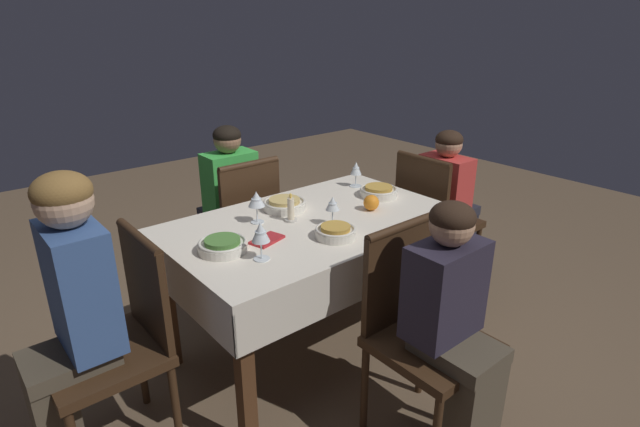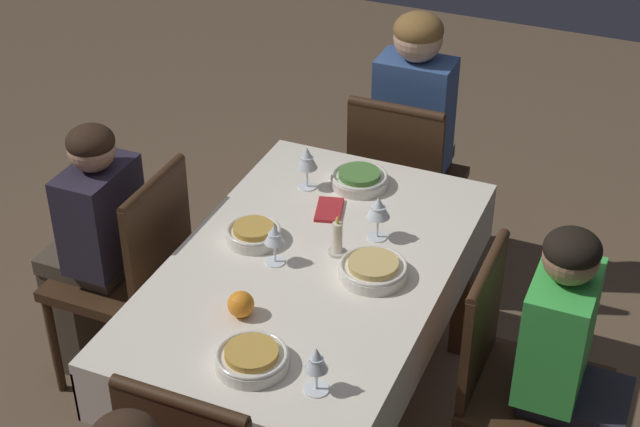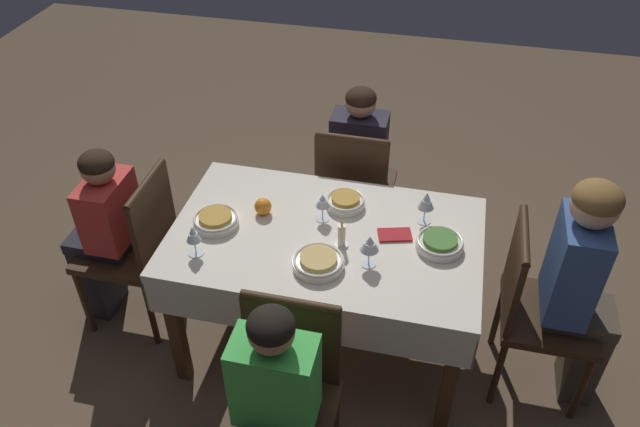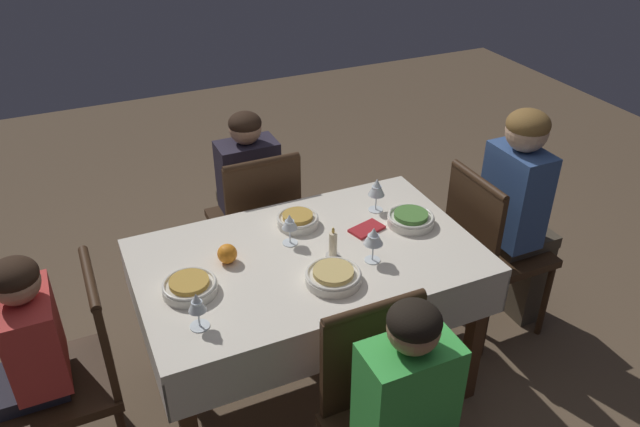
{
  "view_description": "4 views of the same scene",
  "coord_description": "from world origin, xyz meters",
  "px_view_note": "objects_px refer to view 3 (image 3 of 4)",
  "views": [
    {
      "loc": [
        -1.39,
        -1.73,
        1.65
      ],
      "look_at": [
        0.01,
        -0.04,
        0.78
      ],
      "focal_mm": 28.0,
      "sensor_mm": 36.0,
      "label": 1
    },
    {
      "loc": [
        2.29,
        1.01,
        2.57
      ],
      "look_at": [
        -0.09,
        -0.0,
        0.87
      ],
      "focal_mm": 55.0,
      "sensor_mm": 36.0,
      "label": 2
    },
    {
      "loc": [
        -0.45,
        2.05,
        2.56
      ],
      "look_at": [
        0.04,
        -0.05,
        0.82
      ],
      "focal_mm": 35.0,
      "sensor_mm": 36.0,
      "label": 3
    },
    {
      "loc": [
        0.81,
        1.92,
        2.22
      ],
      "look_at": [
        -0.09,
        -0.08,
        0.86
      ],
      "focal_mm": 35.0,
      "sensor_mm": 36.0,
      "label": 4
    }
  ],
  "objects_px": {
    "chair_east": "(136,243)",
    "napkin_red_folded": "(395,235)",
    "candle_centerpiece": "(342,237)",
    "person_child_green": "(272,417)",
    "dining_table": "(325,250)",
    "person_child_dark": "(360,159)",
    "bowl_west": "(440,243)",
    "wine_glass_south": "(323,201)",
    "chair_west": "(535,304)",
    "bowl_south": "(345,201)",
    "bowl_north": "(318,262)",
    "wine_glass_east": "(193,235)",
    "person_child_red": "(103,229)",
    "orange_fruit": "(263,206)",
    "wine_glass_west": "(426,201)",
    "chair_south": "(354,186)",
    "bowl_east": "(216,220)",
    "chair_north": "(285,393)",
    "wine_glass_north": "(370,244)",
    "person_adult_denim": "(581,283)"
  },
  "relations": [
    {
      "from": "wine_glass_south",
      "to": "bowl_east",
      "type": "distance_m",
      "value": 0.49
    },
    {
      "from": "person_adult_denim",
      "to": "dining_table",
      "type": "bearing_deg",
      "value": 90.37
    },
    {
      "from": "napkin_red_folded",
      "to": "person_child_red",
      "type": "bearing_deg",
      "value": 3.03
    },
    {
      "from": "person_child_green",
      "to": "bowl_west",
      "type": "xyz_separation_m",
      "value": [
        -0.51,
        -0.88,
        0.18
      ]
    },
    {
      "from": "person_child_red",
      "to": "napkin_red_folded",
      "type": "relative_size",
      "value": 6.21
    },
    {
      "from": "chair_west",
      "to": "person_child_green",
      "type": "bearing_deg",
      "value": 131.79
    },
    {
      "from": "chair_north",
      "to": "wine_glass_north",
      "type": "xyz_separation_m",
      "value": [
        -0.22,
        -0.54,
        0.34
      ]
    },
    {
      "from": "bowl_west",
      "to": "wine_glass_east",
      "type": "relative_size",
      "value": 1.41
    },
    {
      "from": "bowl_south",
      "to": "bowl_north",
      "type": "bearing_deg",
      "value": 85.86
    },
    {
      "from": "wine_glass_south",
      "to": "person_child_red",
      "type": "bearing_deg",
      "value": 6.31
    },
    {
      "from": "bowl_south",
      "to": "napkin_red_folded",
      "type": "xyz_separation_m",
      "value": [
        -0.26,
        0.16,
        -0.02
      ]
    },
    {
      "from": "dining_table",
      "to": "chair_south",
      "type": "relative_size",
      "value": 1.53
    },
    {
      "from": "chair_south",
      "to": "person_adult_denim",
      "type": "distance_m",
      "value": 1.3
    },
    {
      "from": "chair_north",
      "to": "person_child_red",
      "type": "bearing_deg",
      "value": 148.91
    },
    {
      "from": "person_child_green",
      "to": "chair_south",
      "type": "bearing_deg",
      "value": 89.4
    },
    {
      "from": "chair_north",
      "to": "bowl_south",
      "type": "distance_m",
      "value": 0.95
    },
    {
      "from": "chair_north",
      "to": "bowl_north",
      "type": "xyz_separation_m",
      "value": [
        -0.02,
        -0.48,
        0.25
      ]
    },
    {
      "from": "person_child_green",
      "to": "candle_centerpiece",
      "type": "bearing_deg",
      "value": 83.5
    },
    {
      "from": "candle_centerpiece",
      "to": "bowl_north",
      "type": "bearing_deg",
      "value": 65.22
    },
    {
      "from": "wine_glass_south",
      "to": "orange_fruit",
      "type": "distance_m",
      "value": 0.29
    },
    {
      "from": "person_child_dark",
      "to": "bowl_west",
      "type": "xyz_separation_m",
      "value": [
        -0.49,
        0.83,
        0.18
      ]
    },
    {
      "from": "candle_centerpiece",
      "to": "orange_fruit",
      "type": "relative_size",
      "value": 1.77
    },
    {
      "from": "bowl_west",
      "to": "wine_glass_south",
      "type": "xyz_separation_m",
      "value": [
        0.54,
        -0.08,
        0.07
      ]
    },
    {
      "from": "dining_table",
      "to": "person_child_dark",
      "type": "relative_size",
      "value": 1.31
    },
    {
      "from": "person_child_dark",
      "to": "bowl_east",
      "type": "xyz_separation_m",
      "value": [
        0.51,
        0.9,
        0.18
      ]
    },
    {
      "from": "candle_centerpiece",
      "to": "person_child_green",
      "type": "bearing_deg",
      "value": 83.5
    },
    {
      "from": "wine_glass_south",
      "to": "candle_centerpiece",
      "type": "xyz_separation_m",
      "value": [
        -0.12,
        0.16,
        -0.05
      ]
    },
    {
      "from": "bowl_south",
      "to": "napkin_red_folded",
      "type": "distance_m",
      "value": 0.3
    },
    {
      "from": "person_child_green",
      "to": "person_child_red",
      "type": "height_order",
      "value": "person_child_green"
    },
    {
      "from": "person_child_dark",
      "to": "chair_south",
      "type": "bearing_deg",
      "value": 90.0
    },
    {
      "from": "chair_west",
      "to": "orange_fruit",
      "type": "xyz_separation_m",
      "value": [
        1.27,
        -0.08,
        0.27
      ]
    },
    {
      "from": "bowl_south",
      "to": "wine_glass_south",
      "type": "bearing_deg",
      "value": 54.35
    },
    {
      "from": "person_child_green",
      "to": "wine_glass_west",
      "type": "xyz_separation_m",
      "value": [
        -0.42,
        -1.04,
        0.26
      ]
    },
    {
      "from": "person_child_dark",
      "to": "wine_glass_east",
      "type": "height_order",
      "value": "person_child_dark"
    },
    {
      "from": "bowl_east",
      "to": "person_child_green",
      "type": "bearing_deg",
      "value": 121.4
    },
    {
      "from": "chair_east",
      "to": "napkin_red_folded",
      "type": "bearing_deg",
      "value": 93.43
    },
    {
      "from": "chair_south",
      "to": "wine_glass_north",
      "type": "bearing_deg",
      "value": 104.01
    },
    {
      "from": "bowl_east",
      "to": "wine_glass_east",
      "type": "xyz_separation_m",
      "value": [
        0.02,
        0.2,
        0.07
      ]
    },
    {
      "from": "person_child_red",
      "to": "person_child_green",
      "type": "bearing_deg",
      "value": 53.16
    },
    {
      "from": "bowl_south",
      "to": "orange_fruit",
      "type": "height_order",
      "value": "orange_fruit"
    },
    {
      "from": "chair_north",
      "to": "orange_fruit",
      "type": "height_order",
      "value": "chair_north"
    },
    {
      "from": "person_child_red",
      "to": "wine_glass_east",
      "type": "relative_size",
      "value": 7.03
    },
    {
      "from": "dining_table",
      "to": "wine_glass_east",
      "type": "distance_m",
      "value": 0.6
    },
    {
      "from": "person_child_dark",
      "to": "wine_glass_south",
      "type": "bearing_deg",
      "value": 86.42
    },
    {
      "from": "person_child_green",
      "to": "wine_glass_east",
      "type": "relative_size",
      "value": 7.33
    },
    {
      "from": "person_child_dark",
      "to": "dining_table",
      "type": "bearing_deg",
      "value": 89.32
    },
    {
      "from": "wine_glass_west",
      "to": "bowl_south",
      "type": "height_order",
      "value": "wine_glass_west"
    },
    {
      "from": "chair_west",
      "to": "chair_north",
      "type": "xyz_separation_m",
      "value": [
        0.96,
        0.7,
        0.0
      ]
    },
    {
      "from": "candle_centerpiece",
      "to": "napkin_red_folded",
      "type": "bearing_deg",
      "value": -151.58
    },
    {
      "from": "bowl_east",
      "to": "chair_east",
      "type": "bearing_deg",
      "value": -3.47
    }
  ]
}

